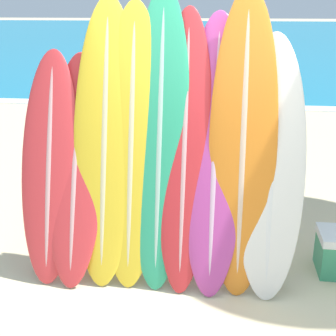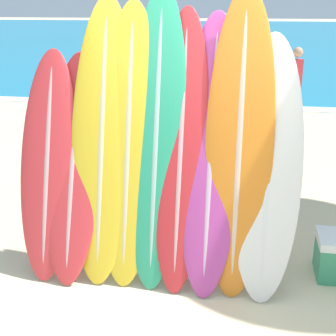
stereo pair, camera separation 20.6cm
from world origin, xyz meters
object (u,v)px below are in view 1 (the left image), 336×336
at_px(surfboard_slot_1, 76,169).
at_px(person_near_water, 283,81).
at_px(surfboard_rack, 157,235).
at_px(surfboard_slot_7, 243,144).
at_px(surfboard_slot_2, 105,143).
at_px(surfboard_slot_3, 131,146).
at_px(surfboard_slot_8, 271,166).
at_px(surfboard_slot_5, 185,151).
at_px(surfboard_slot_6, 215,154).
at_px(person_far_left, 116,72).
at_px(surfboard_slot_0, 50,167).
at_px(person_mid_beach, 153,89).
at_px(surfboard_slot_4, 160,140).

bearing_deg(surfboard_slot_1, person_near_water, 68.42).
height_order(surfboard_rack, surfboard_slot_7, surfboard_slot_7).
bearing_deg(surfboard_slot_7, surfboard_slot_2, -179.93).
height_order(surfboard_slot_3, surfboard_slot_8, surfboard_slot_3).
xyz_separation_m(surfboard_slot_1, surfboard_slot_5, (0.98, 0.05, 0.20)).
height_order(surfboard_slot_7, person_near_water, surfboard_slot_7).
relative_size(surfboard_slot_1, surfboard_slot_8, 0.92).
bearing_deg(surfboard_slot_6, surfboard_rack, -167.23).
height_order(surfboard_slot_6, person_far_left, surfboard_slot_6).
bearing_deg(surfboard_slot_6, surfboard_slot_3, -179.16).
bearing_deg(surfboard_slot_0, surfboard_slot_1, 2.23).
bearing_deg(person_far_left, surfboard_rack, -148.83).
relative_size(surfboard_slot_0, surfboard_slot_5, 0.85).
relative_size(surfboard_slot_5, surfboard_slot_8, 1.10).
relative_size(surfboard_slot_6, surfboard_slot_8, 1.08).
bearing_deg(surfboard_slot_7, surfboard_slot_3, -179.62).
distance_m(surfboard_slot_5, person_far_left, 6.85).
bearing_deg(person_far_left, surfboard_slot_2, -152.55).
xyz_separation_m(surfboard_slot_5, person_near_water, (1.54, 6.32, -0.35)).
xyz_separation_m(surfboard_slot_1, person_far_left, (-1.15, 6.55, -0.05)).
bearing_deg(person_mid_beach, person_far_left, 79.66).
height_order(surfboard_rack, surfboard_slot_4, surfboard_slot_4).
bearing_deg(person_near_water, person_mid_beach, 15.58).
bearing_deg(surfboard_slot_2, surfboard_slot_1, -169.04).
height_order(surfboard_slot_3, surfboard_slot_6, surfboard_slot_3).
relative_size(surfboard_slot_0, person_mid_beach, 1.22).
bearing_deg(person_near_water, surfboard_slot_1, 51.81).
height_order(surfboard_slot_1, surfboard_slot_5, surfboard_slot_5).
bearing_deg(person_near_water, surfboard_slot_2, 53.79).
bearing_deg(surfboard_slot_0, surfboard_slot_3, 4.32).
height_order(surfboard_slot_4, surfboard_slot_8, surfboard_slot_4).
bearing_deg(surfboard_slot_4, person_near_water, 74.41).
xyz_separation_m(surfboard_slot_8, person_far_left, (-2.88, 6.52, -0.14)).
height_order(surfboard_slot_4, surfboard_slot_7, surfboard_slot_4).
relative_size(surfboard_slot_3, person_near_water, 1.56).
distance_m(surfboard_rack, surfboard_slot_1, 0.95).
height_order(surfboard_slot_1, surfboard_slot_8, surfboard_slot_8).
xyz_separation_m(surfboard_rack, surfboard_slot_1, (-0.75, 0.05, 0.59)).
relative_size(surfboard_slot_3, surfboard_slot_8, 1.12).
relative_size(surfboard_slot_2, person_far_left, 1.43).
distance_m(person_mid_beach, person_far_left, 2.11).
relative_size(surfboard_rack, surfboard_slot_2, 0.91).
bearing_deg(surfboard_slot_7, person_far_left, 112.02).
relative_size(surfboard_slot_0, surfboard_slot_2, 0.82).
distance_m(surfboard_slot_0, surfboard_slot_5, 1.23).
relative_size(surfboard_slot_7, surfboard_slot_8, 1.17).
bearing_deg(surfboard_slot_0, person_mid_beach, 87.50).
height_order(surfboard_rack, surfboard_slot_3, surfboard_slot_3).
bearing_deg(surfboard_slot_1, surfboard_slot_2, 10.96).
distance_m(surfboard_rack, surfboard_slot_4, 0.88).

